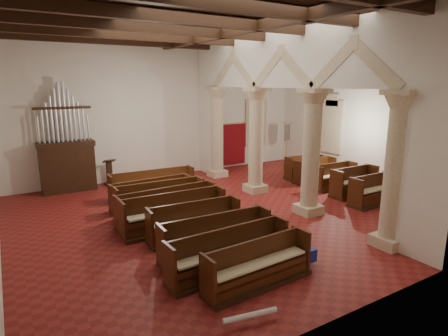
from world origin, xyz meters
TOP-DOWN VIEW (x-y plane):
  - floor at (0.00, 0.00)m, footprint 14.00×14.00m
  - ceiling at (0.00, 0.00)m, footprint 14.00×14.00m
  - wall_back at (0.00, 6.00)m, footprint 14.00×0.02m
  - wall_front at (0.00, -6.00)m, footprint 14.00×0.02m
  - wall_right at (7.00, 0.00)m, footprint 0.02×12.00m
  - ceiling_beams at (0.00, 0.00)m, footprint 13.80×11.80m
  - arcade at (1.80, 0.00)m, footprint 0.90×11.90m
  - window_right_a at (6.98, -1.50)m, footprint 0.03×1.00m
  - window_right_b at (6.98, 2.50)m, footprint 0.03×1.00m
  - window_back at (5.00, 5.98)m, footprint 1.00×0.03m
  - pipe_organ at (-4.50, 5.50)m, footprint 2.10×0.85m
  - lectern at (-2.89, 5.49)m, footprint 0.48×0.48m
  - dossal_curtain at (3.50, 5.92)m, footprint 1.80×0.07m
  - processional_banner at (6.03, 4.60)m, footprint 0.52×0.66m
  - hymnal_box_a at (-0.75, -4.19)m, footprint 0.32×0.27m
  - hymnal_box_b at (-1.30, -2.53)m, footprint 0.31×0.26m
  - hymnal_box_c at (-0.10, -1.05)m, footprint 0.32×0.26m
  - tube_heater_a at (-3.21, -5.29)m, footprint 1.04×0.29m
  - tube_heater_b at (-3.19, -3.32)m, footprint 0.84×0.40m
  - nave_pew_0 at (-2.31, -4.30)m, footprint 2.61×0.79m
  - nave_pew_1 at (-2.55, -3.52)m, footprint 3.04×0.79m
  - nave_pew_2 at (-2.40, -2.67)m, footprint 2.90×0.81m
  - nave_pew_3 at (-2.35, -1.39)m, footprint 2.63×0.83m
  - nave_pew_4 at (-2.57, -0.54)m, footprint 3.11×0.82m
  - nave_pew_5 at (-2.49, 0.17)m, footprint 3.22×0.89m
  - nave_pew_6 at (-2.44, 0.91)m, footprint 2.91×0.80m
  - nave_pew_7 at (-2.37, 1.88)m, footprint 2.89×0.81m
  - nave_pew_8 at (-1.96, 2.88)m, footprint 3.22×0.81m
  - aisle_pew_0 at (4.41, -1.99)m, footprint 1.92×0.72m
  - aisle_pew_1 at (4.74, -0.88)m, footprint 2.04×0.75m
  - aisle_pew_2 at (4.85, 0.20)m, footprint 1.98×0.74m
  - aisle_pew_3 at (4.91, 1.36)m, footprint 2.02×0.73m
  - aisle_pew_4 at (4.93, 2.07)m, footprint 1.84×0.82m

SIDE VIEW (x-z plane):
  - floor at x=0.00m, z-range 0.00..0.00m
  - tube_heater_a at x=-3.21m, z-range 0.11..0.21m
  - tube_heater_b at x=-3.19m, z-range 0.12..0.20m
  - hymnal_box_b at x=-1.30m, z-range 0.10..0.38m
  - hymnal_box_a at x=-0.75m, z-range 0.10..0.41m
  - hymnal_box_c at x=-0.10m, z-range 0.10..0.41m
  - nave_pew_7 at x=-2.37m, z-range -0.17..0.80m
  - nave_pew_0 at x=-2.31m, z-range -0.17..0.81m
  - nave_pew_1 at x=-2.55m, z-range -0.17..0.85m
  - nave_pew_3 at x=-2.35m, z-range -0.17..0.85m
  - nave_pew_8 at x=-1.96m, z-range -0.18..0.86m
  - nave_pew_2 at x=-2.40m, z-range -0.18..0.88m
  - aisle_pew_3 at x=4.91m, z-range -0.17..0.87m
  - aisle_pew_2 at x=4.85m, z-range -0.17..0.87m
  - nave_pew_5 at x=-2.49m, z-range -0.18..0.89m
  - aisle_pew_4 at x=4.93m, z-range -0.17..0.88m
  - aisle_pew_0 at x=4.41m, z-range -0.17..0.89m
  - nave_pew_6 at x=-2.44m, z-range -0.19..0.92m
  - nave_pew_4 at x=-2.57m, z-range -0.19..0.92m
  - aisle_pew_1 at x=4.74m, z-range -0.18..0.92m
  - lectern at x=-2.89m, z-range -0.10..1.05m
  - processional_banner at x=6.03m, z-range -0.38..1.97m
  - dossal_curtain at x=3.50m, z-range 0.08..2.25m
  - pipe_organ at x=-4.50m, z-range -0.83..3.57m
  - window_right_a at x=6.98m, z-range 1.10..3.30m
  - window_right_b at x=6.98m, z-range 1.10..3.30m
  - window_back at x=5.00m, z-range 1.10..3.30m
  - wall_back at x=0.00m, z-range 0.00..6.00m
  - wall_front at x=0.00m, z-range 0.00..6.00m
  - wall_right at x=7.00m, z-range 0.00..6.00m
  - arcade at x=1.80m, z-range 0.56..6.56m
  - ceiling_beams at x=0.00m, z-range 5.67..5.97m
  - ceiling at x=0.00m, z-range 6.00..6.00m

